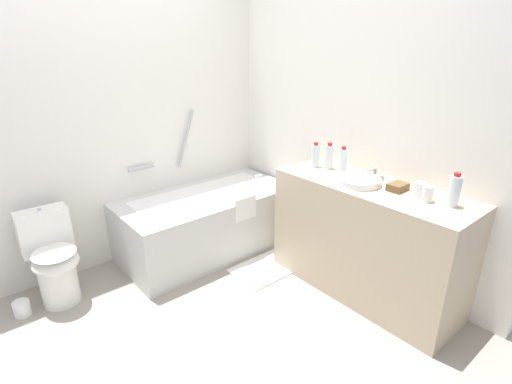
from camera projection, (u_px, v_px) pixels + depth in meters
name	position (u px, v px, depth m)	size (l,w,h in m)	color
ground_plane	(192.00, 328.00, 2.62)	(4.01, 4.01, 0.00)	#9E9389
wall_back_tiled	(100.00, 126.00, 3.09)	(3.41, 0.10, 2.36)	white
wall_right_mirror	(349.00, 125.00, 3.12)	(0.10, 2.83, 2.36)	white
bathtub	(208.00, 220.00, 3.52)	(1.55, 0.76, 1.24)	silver
toilet	(53.00, 259.00, 2.80)	(0.35, 0.48, 0.69)	white
vanity_counter	(366.00, 240.00, 2.87)	(0.52, 1.43, 0.87)	tan
sink_basin	(359.00, 181.00, 2.74)	(0.31, 0.31, 0.05)	white
sink_faucet	(374.00, 174.00, 2.84)	(0.12, 0.15, 0.08)	#A0A0A6
water_bottle_0	(329.00, 157.00, 3.05)	(0.07, 0.07, 0.21)	silver
water_bottle_1	(343.00, 161.00, 2.95)	(0.06, 0.06, 0.21)	silver
water_bottle_2	(454.00, 191.00, 2.34)	(0.07, 0.07, 0.21)	silver
water_bottle_3	(315.00, 156.00, 3.09)	(0.06, 0.06, 0.20)	silver
drinking_glass_0	(419.00, 189.00, 2.52)	(0.07, 0.07, 0.09)	white
drinking_glass_1	(428.00, 194.00, 2.43)	(0.07, 0.07, 0.10)	white
amenity_basket	(398.00, 187.00, 2.62)	(0.14, 0.10, 0.05)	brown
bath_mat	(266.00, 268.00, 3.29)	(0.56, 0.39, 0.01)	white
toilet_paper_roll	(22.00, 308.00, 2.72)	(0.11, 0.11, 0.11)	white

